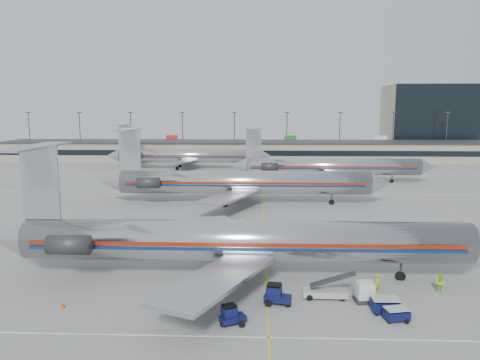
{
  "coord_description": "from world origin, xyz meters",
  "views": [
    {
      "loc": [
        -0.84,
        -49.37,
        16.13
      ],
      "look_at": [
        -3.81,
        27.43,
        4.5
      ],
      "focal_mm": 35.0,
      "sensor_mm": 36.0,
      "label": 1
    }
  ],
  "objects_px": {
    "jet_foreground": "(234,240)",
    "belt_loader": "(326,291)",
    "tug_center": "(276,295)",
    "uld_container": "(365,292)",
    "jet_second_row": "(239,182)"
  },
  "relations": [
    {
      "from": "jet_foreground",
      "to": "belt_loader",
      "type": "xyz_separation_m",
      "value": [
        8.14,
        -4.61,
        -3.13
      ]
    },
    {
      "from": "jet_foreground",
      "to": "belt_loader",
      "type": "height_order",
      "value": "jet_foreground"
    },
    {
      "from": "uld_container",
      "to": "jet_second_row",
      "type": "bearing_deg",
      "value": 100.94
    },
    {
      "from": "uld_container",
      "to": "belt_loader",
      "type": "xyz_separation_m",
      "value": [
        -3.15,
        0.69,
        -0.25
      ]
    },
    {
      "from": "jet_foreground",
      "to": "tug_center",
      "type": "relative_size",
      "value": 20.64
    },
    {
      "from": "jet_second_row",
      "to": "tug_center",
      "type": "distance_m",
      "value": 42.4
    },
    {
      "from": "tug_center",
      "to": "belt_loader",
      "type": "bearing_deg",
      "value": 31.17
    },
    {
      "from": "tug_center",
      "to": "belt_loader",
      "type": "relative_size",
      "value": 0.53
    },
    {
      "from": "jet_foreground",
      "to": "jet_second_row",
      "type": "height_order",
      "value": "jet_second_row"
    },
    {
      "from": "tug_center",
      "to": "uld_container",
      "type": "height_order",
      "value": "tug_center"
    },
    {
      "from": "tug_center",
      "to": "jet_foreground",
      "type": "bearing_deg",
      "value": 134.01
    },
    {
      "from": "tug_center",
      "to": "belt_loader",
      "type": "height_order",
      "value": "belt_loader"
    },
    {
      "from": "uld_container",
      "to": "belt_loader",
      "type": "distance_m",
      "value": 3.23
    },
    {
      "from": "tug_center",
      "to": "belt_loader",
      "type": "xyz_separation_m",
      "value": [
        4.36,
        1.49,
        -0.18
      ]
    },
    {
      "from": "belt_loader",
      "to": "tug_center",
      "type": "bearing_deg",
      "value": -159.83
    }
  ]
}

